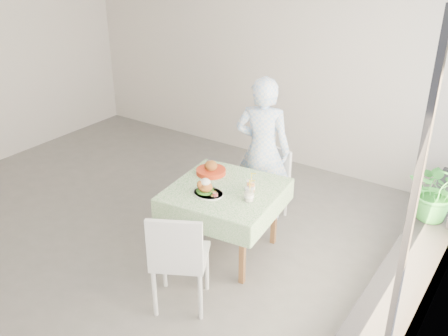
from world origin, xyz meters
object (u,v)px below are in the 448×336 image
Objects in this scene: diner at (263,151)px; main_dish at (207,189)px; chair_far at (267,196)px; chair_near at (181,276)px; juice_cup_orange at (251,187)px; potted_plant at (438,191)px; cafe_table at (225,213)px.

main_dish is at bearing 70.60° from diner.
chair_near is at bearing -85.40° from chair_far.
juice_cup_orange is 0.41× the size of potted_plant.
chair_near is at bearing -130.94° from potted_plant.
chair_far is 3.23× the size of juice_cup_orange.
cafe_table is 0.68× the size of diner.
main_dish reaches higher than chair_far.
cafe_table is at bearing -89.07° from chair_far.
juice_cup_orange is 1.78m from potted_plant.
juice_cup_orange is at bearing -148.69° from potted_plant.
main_dish is (-0.07, -1.08, 0.54)m from chair_far.
main_dish is (-0.04, -1.00, -0.05)m from diner.
main_dish is at bearing -147.15° from potted_plant.
main_dish is 1.22× the size of juice_cup_orange.
potted_plant is at bearing 168.67° from diner.
chair_far is at bearing 94.60° from chair_near.
chair_near is 1.78m from diner.
diner is at bearing -173.94° from potted_plant.
chair_near is at bearing -96.92° from juice_cup_orange.
chair_far reaches higher than cafe_table.
potted_plant is at bearing 3.74° from chair_far.
diner is (-0.04, -0.08, 0.59)m from chair_far.
chair_near is at bearing -81.78° from cafe_table.
diner reaches higher than chair_near.
cafe_table is 0.89m from diner.
chair_far is 0.60m from diner.
juice_cup_orange is at bearing 94.59° from diner.
diner is (-0.05, 0.81, 0.38)m from cafe_table.
chair_near is at bearing 78.63° from diner.
juice_cup_orange is at bearing 39.25° from main_dish.
diner is at bearing -115.36° from chair_far.
juice_cup_orange is (0.24, 0.08, 0.34)m from cafe_table.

